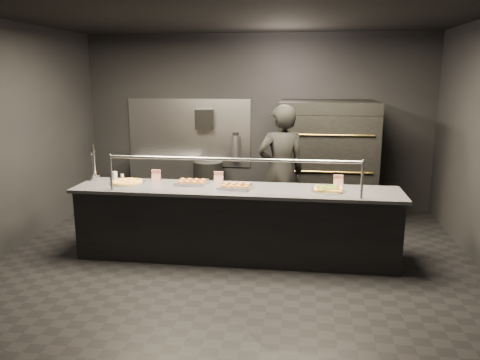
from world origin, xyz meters
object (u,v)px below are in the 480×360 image
at_px(round_pizza, 127,182).
at_px(square_pizza, 328,189).
at_px(trash_bin, 208,185).
at_px(service_counter, 236,223).
at_px(worker, 281,171).
at_px(slider_tray_a, 192,182).
at_px(beer_tap, 94,169).
at_px(pizza_oven, 326,160).
at_px(towel_dispenser, 204,119).
at_px(fire_extinguisher, 236,148).
at_px(prep_shelf, 166,181).
at_px(slider_tray_b, 236,186).

relative_size(round_pizza, square_pizza, 1.09).
height_order(round_pizza, trash_bin, round_pizza).
bearing_deg(service_counter, worker, 61.77).
relative_size(slider_tray_a, worker, 0.22).
bearing_deg(beer_tap, square_pizza, -3.32).
height_order(service_counter, pizza_oven, pizza_oven).
xyz_separation_m(towel_dispenser, worker, (1.42, -1.43, -0.60)).
xyz_separation_m(fire_extinguisher, square_pizza, (1.49, -2.38, -0.12)).
distance_m(towel_dispenser, beer_tap, 2.48).
height_order(prep_shelf, square_pizza, square_pizza).
bearing_deg(trash_bin, slider_tray_b, -69.78).
distance_m(service_counter, towel_dispenser, 2.78).
bearing_deg(slider_tray_a, round_pizza, -175.52).
bearing_deg(service_counter, towel_dispenser, 110.63).
bearing_deg(round_pizza, slider_tray_b, -3.63).
bearing_deg(slider_tray_b, prep_shelf, 124.49).
height_order(service_counter, square_pizza, service_counter).
bearing_deg(pizza_oven, trash_bin, 172.31).
bearing_deg(worker, service_counter, 41.97).
xyz_separation_m(prep_shelf, slider_tray_a, (1.00, -2.17, 0.49)).
bearing_deg(round_pizza, towel_dispenser, 76.59).
distance_m(service_counter, worker, 1.20).
distance_m(round_pizza, worker, 2.15).
xyz_separation_m(pizza_oven, round_pizza, (-2.65, -1.82, -0.03)).
bearing_deg(square_pizza, worker, 123.54).
height_order(square_pizza, trash_bin, square_pizza).
bearing_deg(worker, square_pizza, 103.73).
height_order(slider_tray_a, worker, worker).
height_order(prep_shelf, trash_bin, prep_shelf).
relative_size(service_counter, fire_extinguisher, 8.12).
bearing_deg(prep_shelf, trash_bin, -10.64).
xyz_separation_m(pizza_oven, fire_extinguisher, (-1.55, 0.50, 0.09)).
height_order(pizza_oven, slider_tray_a, pizza_oven).
bearing_deg(slider_tray_b, worker, 61.97).
distance_m(fire_extinguisher, slider_tray_a, 2.27).
relative_size(service_counter, round_pizza, 8.96).
bearing_deg(slider_tray_b, service_counter, 88.50).
distance_m(prep_shelf, round_pizza, 2.29).
bearing_deg(worker, beer_tap, -2.62).
relative_size(trash_bin, worker, 0.44).
relative_size(service_counter, slider_tray_a, 9.58).
bearing_deg(round_pizza, beer_tap, 167.00).
bearing_deg(slider_tray_a, towel_dispenser, 97.62).
bearing_deg(beer_tap, worker, 17.18).
xyz_separation_m(service_counter, square_pizza, (1.14, 0.02, 0.47)).
distance_m(pizza_oven, towel_dispenser, 2.23).
bearing_deg(square_pizza, beer_tap, 176.68).
xyz_separation_m(round_pizza, trash_bin, (0.65, 2.09, -0.51)).
height_order(service_counter, trash_bin, service_counter).
xyz_separation_m(service_counter, slider_tray_a, (-0.60, 0.15, 0.48)).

